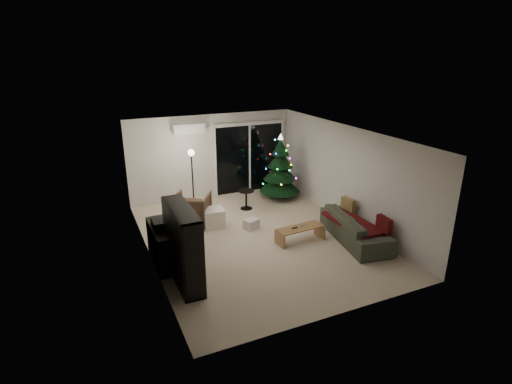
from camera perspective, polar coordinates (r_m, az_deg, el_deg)
room at (r=10.68m, az=-0.90°, el=2.03°), size 6.50×7.51×2.60m
bookshelf at (r=7.67m, az=-11.74°, el=-7.75°), size 0.70×1.57×1.52m
media_cabinet at (r=8.58m, az=-12.90°, el=-7.37°), size 0.50×1.32×0.82m
stereo at (r=8.37m, az=-13.16°, el=-4.31°), size 0.42×0.49×0.18m
armchair at (r=10.39m, az=-9.09°, el=-2.33°), size 1.19×1.20×0.80m
ottoman at (r=10.20m, az=-6.12°, el=-3.65°), size 0.57×0.57×0.46m
cardboard_box_a at (r=9.96m, az=-9.32°, el=-5.02°), size 0.41×0.34×0.26m
cardboard_box_b at (r=10.04m, az=-0.66°, el=-4.59°), size 0.43×0.38×0.25m
side_table at (r=11.22m, az=-1.40°, el=-1.09°), size 0.49×0.49×0.55m
floor_lamp at (r=10.98m, az=-9.02°, el=1.39°), size 0.27×0.27×1.71m
sofa at (r=9.67m, az=14.00°, el=-4.92°), size 1.23×2.30×0.64m
sofa_throw at (r=9.55m, az=13.59°, el=-4.25°), size 0.68×1.57×0.05m
cushion_a at (r=10.18m, az=13.00°, el=-1.99°), size 0.16×0.43×0.42m
cushion_b at (r=9.27m, az=17.80°, el=-4.63°), size 0.15×0.43×0.42m
coffee_table at (r=9.43m, az=6.31°, el=-6.00°), size 1.16×0.48×0.36m
remote_a at (r=9.28m, az=5.55°, el=-5.12°), size 0.14×0.04×0.02m
remote_b at (r=9.44m, az=6.73°, el=-4.73°), size 0.14×0.08×0.02m
christmas_tree at (r=11.86m, az=3.47°, el=3.64°), size 1.33×1.33×1.98m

